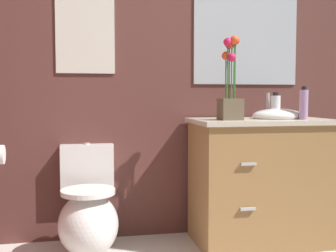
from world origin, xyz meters
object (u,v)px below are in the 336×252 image
object	(u,v)px
flower_vase	(230,89)
soap_bottle	(275,106)
vanity_cabinet	(261,179)
toilet	(88,216)
lotion_bottle	(304,104)
wall_mirror	(246,37)
wall_poster	(85,36)

from	to	relation	value
flower_vase	soap_bottle	xyz separation A→B (m)	(0.40, 0.17, -0.12)
vanity_cabinet	toilet	bearing A→B (deg)	178.71
lotion_bottle	wall_mirror	distance (m)	0.69
soap_bottle	wall_mirror	xyz separation A→B (m)	(-0.15, 0.20, 0.51)
vanity_cabinet	lotion_bottle	bearing A→B (deg)	-27.03
wall_poster	wall_mirror	world-z (taller)	wall_mirror
soap_bottle	wall_poster	world-z (taller)	wall_poster
flower_vase	wall_poster	world-z (taller)	wall_poster
lotion_bottle	wall_mirror	xyz separation A→B (m)	(-0.24, 0.42, 0.49)
vanity_cabinet	lotion_bottle	size ratio (longest dim) A/B	4.69
soap_bottle	wall_mirror	size ratio (longest dim) A/B	0.23
vanity_cabinet	lotion_bottle	distance (m)	0.59
toilet	flower_vase	size ratio (longest dim) A/B	1.27
toilet	wall_poster	size ratio (longest dim) A/B	1.35
wall_poster	soap_bottle	bearing A→B (deg)	-8.51
vanity_cabinet	flower_vase	xyz separation A→B (m)	(-0.25, -0.08, 0.62)
vanity_cabinet	flower_vase	world-z (taller)	flower_vase
wall_poster	wall_mirror	size ratio (longest dim) A/B	0.64
vanity_cabinet	flower_vase	size ratio (longest dim) A/B	1.91
toilet	vanity_cabinet	size ratio (longest dim) A/B	0.67
wall_poster	lotion_bottle	bearing A→B (deg)	-16.44
flower_vase	wall_poster	distance (m)	1.06
wall_mirror	flower_vase	bearing A→B (deg)	-124.18
vanity_cabinet	flower_vase	bearing A→B (deg)	-163.31
toilet	soap_bottle	distance (m)	1.49
vanity_cabinet	wall_mirror	size ratio (longest dim) A/B	1.30
toilet	flower_vase	distance (m)	1.23
flower_vase	lotion_bottle	world-z (taller)	flower_vase
vanity_cabinet	wall_poster	distance (m)	1.56
soap_bottle	wall_poster	bearing A→B (deg)	171.49
wall_poster	wall_mirror	distance (m)	1.17
flower_vase	wall_mirror	distance (m)	0.60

